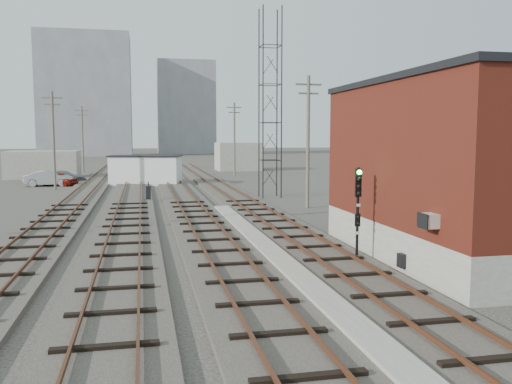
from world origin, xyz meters
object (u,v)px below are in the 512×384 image
object	(u,v)px
signal_mast	(358,207)
car_grey	(65,177)
site_trailer	(146,170)
car_red	(58,179)
car_silver	(49,178)
switch_stand	(148,193)

from	to	relation	value
signal_mast	car_grey	size ratio (longest dim) A/B	0.84
site_trailer	car_red	xyz separation A→B (m)	(-8.57, 0.61, -0.84)
signal_mast	site_trailer	world-z (taller)	signal_mast
site_trailer	car_silver	xyz separation A→B (m)	(-9.39, 0.32, -0.75)
switch_stand	car_silver	bearing A→B (deg)	128.57
car_red	car_silver	distance (m)	0.87
car_grey	car_red	bearing A→B (deg)	166.88
car_red	car_grey	bearing A→B (deg)	25.58
switch_stand	car_grey	bearing A→B (deg)	120.75
car_silver	signal_mast	bearing A→B (deg)	-153.40
signal_mast	car_grey	distance (m)	43.67
signal_mast	switch_stand	bearing A→B (deg)	110.24
site_trailer	car_grey	distance (m)	9.44
switch_stand	site_trailer	xyz separation A→B (m)	(-0.08, 14.90, 0.84)
car_silver	car_grey	size ratio (longest dim) A/B	1.05
car_silver	car_grey	bearing A→B (deg)	-12.79
signal_mast	car_red	bearing A→B (deg)	114.14
signal_mast	site_trailer	size ratio (longest dim) A/B	0.48
switch_stand	car_red	world-z (taller)	switch_stand
site_trailer	car_grey	bearing A→B (deg)	168.66
car_red	car_grey	xyz separation A→B (m)	(0.14, 3.54, -0.03)
signal_mast	site_trailer	bearing A→B (deg)	102.39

